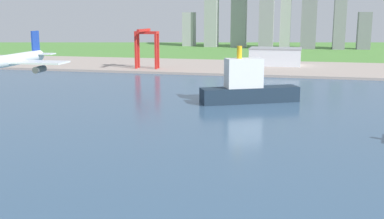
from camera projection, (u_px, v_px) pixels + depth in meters
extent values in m
plane|color=#528C3C|center=(221.00, 98.00, 337.74)|extent=(2400.00, 2400.00, 0.00)
cube|color=#385675|center=(204.00, 115.00, 280.46)|extent=(840.00, 360.00, 0.15)
cube|color=#A7978D|center=(250.00, 67.00, 518.83)|extent=(840.00, 140.00, 2.50)
cylinder|color=silver|center=(8.00, 61.00, 141.45)|extent=(5.23, 37.64, 3.60)
cube|color=silver|center=(12.00, 62.00, 143.37)|extent=(34.87, 9.75, 0.50)
cube|color=#193899|center=(36.00, 44.00, 156.92)|extent=(0.70, 4.52, 8.65)
cube|color=silver|center=(36.00, 54.00, 157.57)|extent=(12.60, 4.66, 0.36)
cylinder|color=#4C4F54|center=(40.00, 69.00, 140.93)|extent=(2.21, 5.33, 1.98)
cube|color=#192838|center=(250.00, 95.00, 319.19)|extent=(66.66, 42.15, 10.40)
cube|color=silver|center=(244.00, 73.00, 315.14)|extent=(26.92, 21.11, 19.68)
cylinder|color=yellow|center=(239.00, 52.00, 311.60)|extent=(3.31, 3.31, 8.32)
cube|color=red|center=(136.00, 51.00, 494.13)|extent=(2.20, 2.20, 36.27)
cube|color=red|center=(156.00, 52.00, 489.25)|extent=(2.20, 2.20, 36.27)
cube|color=red|center=(138.00, 51.00, 501.76)|extent=(2.20, 2.20, 36.27)
cube|color=red|center=(158.00, 51.00, 496.89)|extent=(2.20, 2.20, 36.27)
cube|color=red|center=(147.00, 33.00, 491.61)|extent=(24.37, 10.00, 2.80)
cube|color=red|center=(144.00, 30.00, 482.37)|extent=(2.60, 36.39, 2.60)
cube|color=silver|center=(275.00, 57.00, 530.51)|extent=(56.24, 36.23, 18.23)
cube|color=gray|center=(276.00, 48.00, 528.57)|extent=(57.37, 36.96, 1.20)
cube|color=#A0A1A5|center=(189.00, 29.00, 883.97)|extent=(20.61, 25.96, 62.48)
cube|color=#949A98|center=(212.00, 17.00, 856.24)|extent=(22.51, 25.76, 106.53)
cube|color=gray|center=(239.00, 4.00, 837.55)|extent=(26.58, 22.14, 152.84)
cube|color=gray|center=(267.00, 8.00, 800.33)|extent=(24.34, 18.40, 139.77)
cube|color=#9DA19F|center=(286.00, 10.00, 813.55)|extent=(17.42, 27.11, 133.05)
cube|color=gray|center=(309.00, 15.00, 807.20)|extent=(25.58, 24.96, 116.00)
cube|color=gray|center=(340.00, 18.00, 793.63)|extent=(19.44, 23.98, 106.17)
cube|color=slate|center=(364.00, 31.00, 799.10)|extent=(21.35, 22.77, 62.70)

